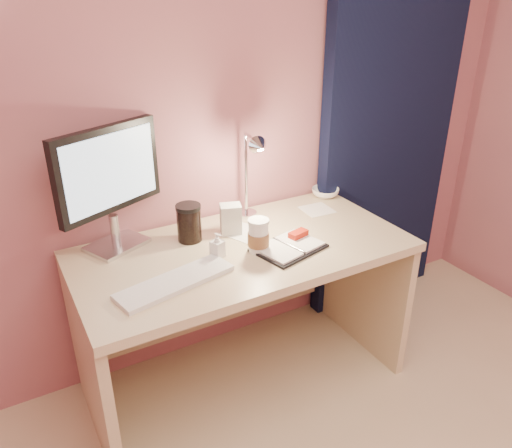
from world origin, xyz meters
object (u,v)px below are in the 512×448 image
coffee_cup (258,237)px  clear_cup (234,218)px  desk_lamp (260,168)px  monitor (108,178)px  dark_jar (189,225)px  planner (289,246)px  product_box (231,219)px  desk (236,284)px  bowl (325,192)px  lotion_bottle (217,245)px  keyboard (175,282)px

coffee_cup → clear_cup: (0.00, 0.22, -0.01)m
desk_lamp → monitor: bearing=179.5°
clear_cup → dark_jar: dark_jar is taller
planner → product_box: 0.29m
clear_cup → product_box: size_ratio=0.91×
clear_cup → desk_lamp: desk_lamp is taller
desk → planner: bearing=-47.6°
bowl → monitor: bearing=-179.1°
clear_cup → bowl: clear_cup is taller
monitor → product_box: monitor is taller
planner → lotion_bottle: size_ratio=3.03×
monitor → clear_cup: 0.57m
clear_cup → lotion_bottle: bearing=-132.7°
desk → bowl: size_ratio=9.99×
desk → keyboard: keyboard is taller
lotion_bottle → product_box: size_ratio=0.78×
monitor → planner: (0.62, -0.37, -0.30)m
coffee_cup → dark_jar: bearing=132.1°
product_box → lotion_bottle: bearing=-112.1°
clear_cup → lotion_bottle: clear_cup is taller
bowl → dark_jar: bearing=-172.1°
planner → lotion_bottle: 0.31m
lotion_bottle → product_box: (0.14, 0.17, 0.01)m
monitor → keyboard: size_ratio=1.13×
monitor → coffee_cup: (0.50, -0.32, -0.24)m
planner → clear_cup: clear_cup is taller
desk → coffee_cup: coffee_cup is taller
monitor → lotion_bottle: bearing=-65.6°
coffee_cup → dark_jar: (-0.21, 0.23, 0.01)m
coffee_cup → bowl: 0.69m
product_box → desk_lamp: size_ratio=0.32×
dark_jar → product_box: dark_jar is taller
keyboard → coffee_cup: (0.39, 0.07, 0.06)m
lotion_bottle → dark_jar: 0.20m
lotion_bottle → keyboard: bearing=-154.1°
lotion_bottle → monitor: bearing=139.2°
dark_jar → coffee_cup: bearing=-47.9°
desk → lotion_bottle: lotion_bottle is taller
coffee_cup → desk_lamp: (0.14, 0.23, 0.20)m
product_box → clear_cup: bearing=53.4°
monitor → planner: size_ratio=1.61×
desk → desk_lamp: 0.53m
coffee_cup → clear_cup: coffee_cup is taller
bowl → product_box: 0.63m
coffee_cup → product_box: bearing=96.6°
monitor → planner: monitor is taller
bowl → planner: bearing=-140.6°
monitor → desk_lamp: 0.65m
keyboard → lotion_bottle: 0.25m
planner → product_box: (-0.15, 0.25, 0.06)m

